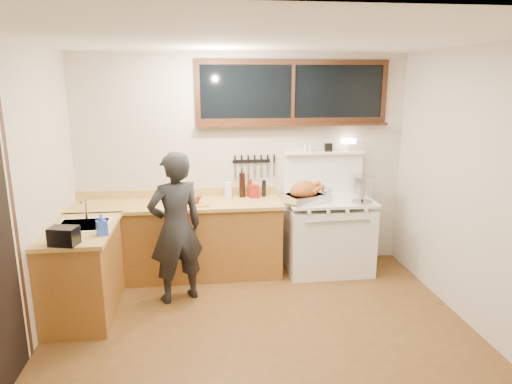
{
  "coord_description": "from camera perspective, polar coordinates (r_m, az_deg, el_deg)",
  "views": [
    {
      "loc": [
        -0.51,
        -3.73,
        2.28
      ],
      "look_at": [
        0.05,
        0.85,
        1.15
      ],
      "focal_mm": 32.0,
      "sensor_mm": 36.0,
      "label": 1
    }
  ],
  "objects": [
    {
      "name": "ground_plane",
      "position": [
        4.4,
        0.73,
        -17.57
      ],
      "size": [
        4.0,
        3.5,
        0.02
      ],
      "primitive_type": "cube",
      "color": "#523315"
    },
    {
      "name": "room_shell",
      "position": [
        3.81,
        0.8,
        4.25
      ],
      "size": [
        4.1,
        3.6,
        2.65
      ],
      "color": "beige",
      "rests_on": "ground"
    },
    {
      "name": "counter_back",
      "position": [
        5.5,
        -9.64,
        -5.82
      ],
      "size": [
        2.44,
        0.64,
        1.0
      ],
      "color": "brown",
      "rests_on": "ground"
    },
    {
      "name": "counter_left",
      "position": [
        4.87,
        -20.84,
        -9.24
      ],
      "size": [
        0.64,
        1.09,
        0.9
      ],
      "color": "brown",
      "rests_on": "ground"
    },
    {
      "name": "sink_unit",
      "position": [
        4.8,
        -20.8,
        -4.53
      ],
      "size": [
        0.5,
        0.45,
        0.37
      ],
      "color": "white",
      "rests_on": "counter_left"
    },
    {
      "name": "vintage_stove",
      "position": [
        5.65,
        8.95,
        -5.1
      ],
      "size": [
        1.02,
        0.74,
        1.58
      ],
      "color": "white",
      "rests_on": "ground"
    },
    {
      "name": "back_window",
      "position": [
        5.56,
        4.64,
        11.51
      ],
      "size": [
        2.32,
        0.13,
        0.77
      ],
      "color": "black",
      "rests_on": "room_shell"
    },
    {
      "name": "knife_strip",
      "position": [
        5.58,
        -0.37,
        3.76
      ],
      "size": [
        0.52,
        0.03,
        0.28
      ],
      "color": "black",
      "rests_on": "room_shell"
    },
    {
      "name": "man",
      "position": [
        4.8,
        -10.0,
        -4.44
      ],
      "size": [
        0.69,
        0.58,
        1.6
      ],
      "color": "black",
      "rests_on": "ground"
    },
    {
      "name": "soap_bottle",
      "position": [
        4.41,
        -18.74,
        -3.83
      ],
      "size": [
        0.12,
        0.12,
        0.2
      ],
      "color": "blue",
      "rests_on": "counter_left"
    },
    {
      "name": "toaster",
      "position": [
        4.27,
        -22.89,
        -5.1
      ],
      "size": [
        0.26,
        0.21,
        0.16
      ],
      "color": "black",
      "rests_on": "counter_left"
    },
    {
      "name": "cutting_board",
      "position": [
        5.24,
        -8.08,
        -1.02
      ],
      "size": [
        0.39,
        0.3,
        0.14
      ],
      "color": "tan",
      "rests_on": "counter_back"
    },
    {
      "name": "roast_turkey",
      "position": [
        5.31,
        6.09,
        -0.22
      ],
      "size": [
        0.55,
        0.49,
        0.25
      ],
      "color": "silver",
      "rests_on": "vintage_stove"
    },
    {
      "name": "stockpot",
      "position": [
        5.69,
        13.19,
        0.71
      ],
      "size": [
        0.36,
        0.36,
        0.26
      ],
      "color": "silver",
      "rests_on": "vintage_stove"
    },
    {
      "name": "saucepan",
      "position": [
        5.6,
        8.75,
        -0.08
      ],
      "size": [
        0.16,
        0.27,
        0.11
      ],
      "color": "silver",
      "rests_on": "vintage_stove"
    },
    {
      "name": "pot_lid",
      "position": [
        5.42,
        13.09,
        -1.21
      ],
      "size": [
        0.28,
        0.28,
        0.04
      ],
      "color": "silver",
      "rests_on": "vintage_stove"
    },
    {
      "name": "coffee_tin",
      "position": [
        5.5,
        -0.19,
        0.08
      ],
      "size": [
        0.12,
        0.1,
        0.16
      ],
      "color": "maroon",
      "rests_on": "counter_back"
    },
    {
      "name": "pitcher",
      "position": [
        5.55,
        -3.47,
        0.3
      ],
      "size": [
        0.13,
        0.13,
        0.18
      ],
      "color": "white",
      "rests_on": "counter_back"
    },
    {
      "name": "bottle_cluster",
      "position": [
        5.53,
        -0.77,
        0.64
      ],
      "size": [
        0.33,
        0.07,
        0.3
      ],
      "color": "black",
      "rests_on": "counter_back"
    }
  ]
}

